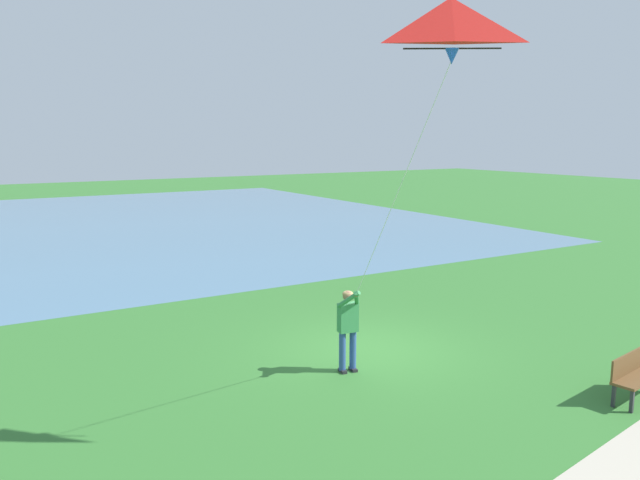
# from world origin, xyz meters

# --- Properties ---
(ground_plane) EXTENTS (120.00, 120.00, 0.00)m
(ground_plane) POSITION_xyz_m (0.00, 0.00, 0.00)
(ground_plane) COLOR #33702D
(lake_water) EXTENTS (36.00, 44.00, 0.01)m
(lake_water) POSITION_xyz_m (24.41, 4.00, 0.00)
(lake_water) COLOR teal
(lake_water) RESTS_ON ground
(person_kite_flyer) EXTENTS (0.62, 0.52, 1.83)m
(person_kite_flyer) POSITION_xyz_m (-0.87, 1.18, 1.05)
(person_kite_flyer) COLOR #232328
(person_kite_flyer) RESTS_ON ground
(flying_kite) EXTENTS (3.43, 1.48, 5.04)m
(flying_kite) POSITION_xyz_m (-4.07, 1.60, 6.33)
(flying_kite) COLOR red
(park_bench_near_walkway) EXTENTS (0.68, 1.55, 0.88)m
(park_bench_near_walkway) POSITION_xyz_m (-4.77, -2.66, 0.51)
(park_bench_near_walkway) COLOR brown
(park_bench_near_walkway) RESTS_ON ground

